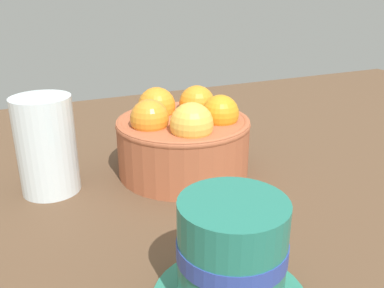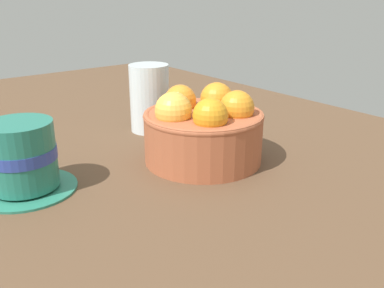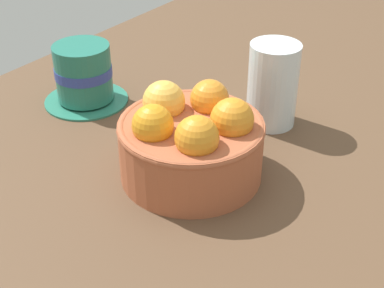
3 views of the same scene
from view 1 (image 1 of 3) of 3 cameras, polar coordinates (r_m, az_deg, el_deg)
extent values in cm
cube|color=brown|center=(54.67, -1.16, -6.07)|extent=(155.26, 80.52, 4.85)
cylinder|color=#AD5938|center=(52.20, -1.21, -0.27)|extent=(16.51, 16.51, 7.03)
torus|color=#AD5938|center=(51.14, -1.24, 2.97)|extent=(16.71, 16.71, 1.00)
sphere|color=orange|center=(50.50, 3.93, 4.23)|extent=(4.60, 4.60, 4.60)
sphere|color=orange|center=(54.78, 0.68, 5.65)|extent=(4.75, 4.75, 4.75)
sphere|color=orange|center=(53.77, -4.90, 5.27)|extent=(4.88, 4.88, 4.88)
sphere|color=orange|center=(48.71, -5.90, 3.52)|extent=(4.61, 4.61, 4.61)
sphere|color=#F4B746|center=(46.50, -0.05, 2.76)|extent=(4.98, 4.98, 4.98)
cylinder|color=#237260|center=(31.08, 5.53, -14.46)|extent=(7.99, 7.99, 8.06)
cylinder|color=#2D4299|center=(30.98, 5.54, -14.22)|extent=(8.15, 8.15, 1.45)
cylinder|color=silver|center=(49.44, -19.52, -0.16)|extent=(6.64, 6.64, 11.30)
camera|label=2|loc=(0.63, 59.94, 11.60)|focal=39.79mm
camera|label=3|loc=(0.99, 17.31, 29.62)|focal=51.99mm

